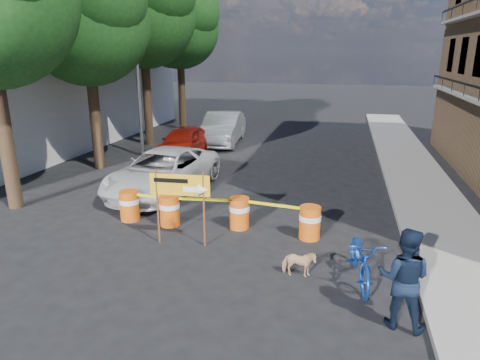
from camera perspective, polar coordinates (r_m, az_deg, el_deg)
The scene contains 18 objects.
ground at distance 10.62m, azimuth -5.94°, elevation -10.27°, with size 120.00×120.00×0.00m, color black.
sidewalk_east at distance 15.90m, azimuth 23.58°, elevation -2.04°, with size 2.40×40.00×0.15m, color gray.
white_building at distance 25.00m, azimuth -27.56°, elevation 10.73°, with size 8.00×22.00×6.00m, color silver.
tree_mid_a at distance 18.82m, azimuth -19.70°, elevation 19.47°, with size 5.25×5.00×8.68m.
tree_mid_b at distance 23.24m, azimuth -12.78°, elevation 21.05°, with size 5.67×5.40×9.62m.
tree_far at distance 27.80m, azimuth -7.96°, elevation 19.47°, with size 5.04×4.80×8.84m.
streetlamp at distance 20.57m, azimuth -13.43°, elevation 15.09°, with size 1.25×0.18×8.00m.
barrel_far_left at distance 13.05m, azimuth -14.53°, elevation -3.24°, with size 0.58×0.58×0.90m.
barrel_mid_left at distance 12.43m, azimuth -9.38°, elevation -3.92°, with size 0.58×0.58×0.90m.
barrel_mid_right at distance 12.07m, azimuth -0.10°, elevation -4.32°, with size 0.58×0.58×0.90m.
barrel_far_right at distance 11.56m, azimuth 9.30°, elevation -5.53°, with size 0.58×0.58×0.90m.
detour_sign at distance 10.77m, azimuth -6.94°, elevation -1.44°, with size 1.55×0.31×2.00m.
pedestrian at distance 8.29m, azimuth 20.99°, elevation -12.16°, with size 0.93×0.72×1.91m, color black.
bicycle at distance 9.47m, azimuth 16.05°, elevation -7.29°, with size 0.74×1.11×2.11m, color #1545B1.
dog at distance 9.71m, azimuth 7.84°, elevation -10.97°, with size 0.34×0.75×0.64m, color #D9AC7C.
suv_white at distance 15.36m, azimuth -10.19°, elevation 1.12°, with size 2.47×5.35×1.49m, color silver.
sedan_red at distance 20.42m, azimuth -7.50°, elevation 5.04°, with size 1.71×4.25×1.45m, color maroon.
sedan_silver at distance 23.29m, azimuth -2.31°, elevation 6.91°, with size 1.79×5.12×1.69m, color #ABAEB3.
Camera 1 is at (3.27, -8.89, 4.80)m, focal length 32.00 mm.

